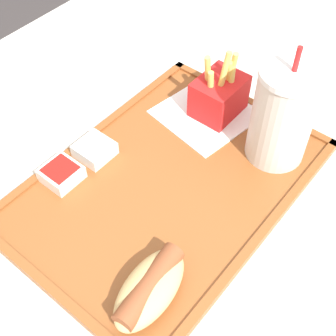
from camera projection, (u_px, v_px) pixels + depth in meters
The scene contains 8 objects.
dining_table at pixel (163, 289), 0.98m from camera, with size 1.40×0.90×0.77m.
food_tray at pixel (168, 184), 0.66m from camera, with size 0.44×0.31×0.01m.
paper_napkin at pixel (211, 110), 0.75m from camera, with size 0.18×0.16×0.00m.
soda_cup at pixel (283, 115), 0.64m from camera, with size 0.09×0.09×0.19m.
hot_dog_far at pixel (150, 288), 0.53m from camera, with size 0.12×0.07×0.04m.
fries_carton at pixel (219, 95), 0.72m from camera, with size 0.08×0.06×0.12m.
sauce_cup_mayo at pixel (95, 149), 0.68m from camera, with size 0.05×0.05×0.02m.
sauce_cup_ketchup at pixel (61, 173), 0.65m from camera, with size 0.05×0.05×0.02m.
Camera 1 is at (0.33, 0.28, 1.30)m, focal length 50.00 mm.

